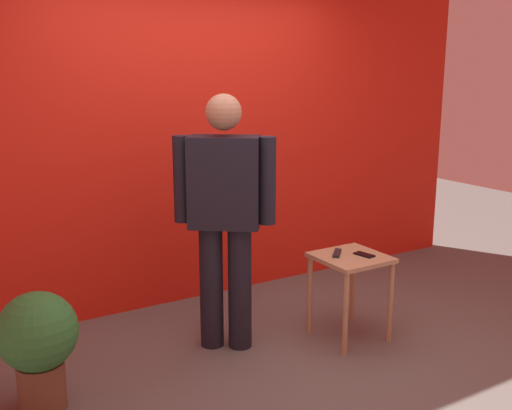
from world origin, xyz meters
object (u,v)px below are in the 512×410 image
at_px(potted_plant, 38,342).
at_px(side_table, 350,271).
at_px(cell_phone, 364,255).
at_px(standing_person, 225,210).
at_px(tv_remote, 337,253).

bearing_deg(potted_plant, side_table, -4.57).
distance_m(side_table, cell_phone, 0.15).
bearing_deg(standing_person, tv_remote, -19.72).
bearing_deg(standing_person, potted_plant, -172.35).
height_order(cell_phone, tv_remote, tv_remote).
xyz_separation_m(standing_person, side_table, (0.81, -0.33, -0.47)).
height_order(standing_person, potted_plant, standing_person).
bearing_deg(tv_remote, potted_plant, -137.84).
height_order(tv_remote, potted_plant, potted_plant).
relative_size(cell_phone, potted_plant, 0.21).
xyz_separation_m(cell_phone, tv_remote, (-0.15, 0.11, 0.01)).
distance_m(side_table, potted_plant, 2.07).
bearing_deg(cell_phone, tv_remote, 132.26).
xyz_separation_m(side_table, cell_phone, (0.08, -0.04, 0.12)).
height_order(side_table, tv_remote, tv_remote).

